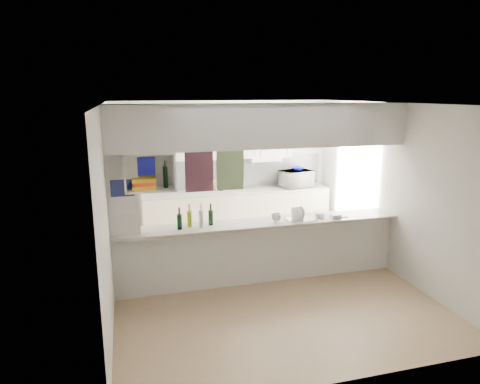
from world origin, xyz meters
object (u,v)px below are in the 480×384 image
object	(u,v)px
microwave	(296,179)
bowl	(298,169)
wine_bottles	(195,219)
dish_rack	(300,214)

from	to	relation	value
microwave	bowl	distance (m)	0.20
microwave	wine_bottles	size ratio (longest dim) A/B	1.16
bowl	wine_bottles	bearing A→B (deg)	-138.77
bowl	wine_bottles	xyz separation A→B (m)	(-2.38, -2.09, -0.24)
microwave	dish_rack	bearing A→B (deg)	54.82
bowl	wine_bottles	size ratio (longest dim) A/B	0.48
dish_rack	wine_bottles	size ratio (longest dim) A/B	0.81
wine_bottles	bowl	bearing A→B (deg)	41.23
wine_bottles	dish_rack	bearing A→B (deg)	-2.03
bowl	dish_rack	xyz separation A→B (m)	(-0.85, -2.14, -0.28)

